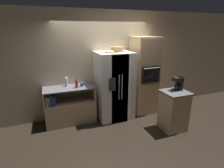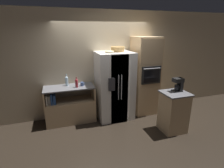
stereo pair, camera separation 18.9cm
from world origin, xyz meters
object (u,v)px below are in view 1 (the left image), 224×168
object	(u,v)px
coffee_maker	(178,83)
fruit_bowl	(109,51)
wall_oven	(144,76)
bottle_short	(66,81)
refrigerator	(114,86)
wicker_basket	(117,49)
mug	(82,84)
bottle_tall	(77,83)

from	to	relation	value
coffee_maker	fruit_bowl	bearing A→B (deg)	145.09
wall_oven	bottle_short	size ratio (longest dim) A/B	7.10
refrigerator	fruit_bowl	distance (m)	0.93
wicker_basket	bottle_short	bearing A→B (deg)	172.40
bottle_short	wall_oven	bearing A→B (deg)	-4.83
bottle_short	mug	world-z (taller)	bottle_short
refrigerator	bottle_short	bearing A→B (deg)	168.69
wicker_basket	mug	xyz separation A→B (m)	(-0.93, 0.04, -0.85)
wicker_basket	mug	size ratio (longest dim) A/B	2.90
fruit_bowl	bottle_short	distance (m)	1.30
refrigerator	bottle_tall	distance (m)	0.99
wall_oven	bottle_tall	distance (m)	1.88
wicker_basket	coffee_maker	xyz separation A→B (m)	(1.09, -1.08, -0.71)
fruit_bowl	coffee_maker	size ratio (longest dim) A/B	0.75
coffee_maker	mug	bearing A→B (deg)	150.97
bottle_short	mug	bearing A→B (deg)	-20.05
wall_oven	bottle_tall	bearing A→B (deg)	-179.00
refrigerator	bottle_short	size ratio (longest dim) A/B	5.90
mug	bottle_tall	bearing A→B (deg)	-152.22
bottle_short	coffee_maker	bearing A→B (deg)	-27.74
wall_oven	coffee_maker	size ratio (longest dim) A/B	6.88
wall_oven	mug	world-z (taller)	wall_oven
bottle_short	coffee_maker	xyz separation A→B (m)	(2.38, -1.25, 0.06)
coffee_maker	bottle_short	bearing A→B (deg)	152.26
bottle_tall	coffee_maker	distance (m)	2.41
wicker_basket	fruit_bowl	world-z (taller)	wicker_basket
wicker_basket	bottle_short	size ratio (longest dim) A/B	1.18
fruit_bowl	mug	bearing A→B (deg)	165.04
mug	wicker_basket	bearing A→B (deg)	-2.45
wicker_basket	mug	world-z (taller)	wicker_basket
bottle_tall	bottle_short	bearing A→B (deg)	136.12
wall_oven	fruit_bowl	size ratio (longest dim) A/B	9.13
fruit_bowl	refrigerator	bearing A→B (deg)	24.68
refrigerator	mug	xyz separation A→B (m)	(-0.83, 0.11, 0.10)
coffee_maker	refrigerator	bearing A→B (deg)	139.53
refrigerator	bottle_tall	size ratio (longest dim) A/B	6.86
wall_oven	wicker_basket	world-z (taller)	wall_oven
refrigerator	wall_oven	xyz separation A→B (m)	(0.91, 0.06, 0.18)
refrigerator	fruit_bowl	world-z (taller)	fruit_bowl
fruit_bowl	mug	distance (m)	1.07
fruit_bowl	bottle_short	bearing A→B (deg)	163.21
bottle_tall	mug	distance (m)	0.18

